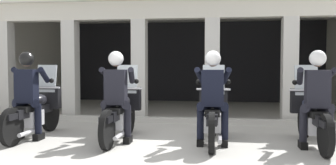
{
  "coord_description": "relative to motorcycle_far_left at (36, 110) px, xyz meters",
  "views": [
    {
      "loc": [
        0.94,
        -5.99,
        1.36
      ],
      "look_at": [
        0.0,
        0.57,
        1.03
      ],
      "focal_mm": 38.79,
      "sensor_mm": 36.0,
      "label": 1
    }
  ],
  "objects": [
    {
      "name": "ground_plane",
      "position": [
        2.47,
        2.65,
        -0.5
      ],
      "size": [
        80.0,
        80.0,
        0.0
      ],
      "primitive_type": "plane",
      "color": "#A8A59E"
    },
    {
      "name": "station_building",
      "position": [
        2.33,
        5.0,
        1.46
      ],
      "size": [
        10.07,
        5.15,
        3.06
      ],
      "color": "black",
      "rests_on": "ground"
    },
    {
      "name": "kerb_strip",
      "position": [
        2.33,
        1.96,
        -0.44
      ],
      "size": [
        9.57,
        0.24,
        0.12
      ],
      "primitive_type": "cube",
      "color": "#B7B5AD",
      "rests_on": "ground"
    },
    {
      "name": "motorcycle_far_left",
      "position": [
        0.0,
        0.0,
        0.0
      ],
      "size": [
        0.62,
        2.04,
        1.35
      ],
      "rotation": [
        0.0,
        0.0,
        -0.28
      ],
      "color": "black",
      "rests_on": "ground"
    },
    {
      "name": "police_officer_far_left",
      "position": [
        -0.0,
        -0.28,
        0.44
      ],
      "size": [
        0.63,
        0.61,
        1.58
      ],
      "rotation": [
        0.0,
        0.0,
        -0.28
      ],
      "color": "black",
      "rests_on": "ground"
    },
    {
      "name": "motorcycle_center_left",
      "position": [
        1.65,
        -0.02,
        0.0
      ],
      "size": [
        0.62,
        2.04,
        1.35
      ],
      "rotation": [
        0.0,
        0.0,
        -0.15
      ],
      "color": "black",
      "rests_on": "ground"
    },
    {
      "name": "police_officer_center_left",
      "position": [
        1.65,
        -0.31,
        0.44
      ],
      "size": [
        0.63,
        0.61,
        1.58
      ],
      "rotation": [
        0.0,
        0.0,
        -0.15
      ],
      "color": "black",
      "rests_on": "ground"
    },
    {
      "name": "motorcycle_center_right",
      "position": [
        3.3,
        -0.03,
        0.0
      ],
      "size": [
        0.62,
        2.04,
        1.35
      ],
      "rotation": [
        0.0,
        0.0,
        -0.19
      ],
      "color": "black",
      "rests_on": "ground"
    },
    {
      "name": "police_officer_center_right",
      "position": [
        3.3,
        -0.31,
        0.44
      ],
      "size": [
        0.63,
        0.61,
        1.58
      ],
      "rotation": [
        0.0,
        0.0,
        -0.19
      ],
      "color": "black",
      "rests_on": "ground"
    },
    {
      "name": "motorcycle_far_right",
      "position": [
        4.95,
        -0.02,
        0.0
      ],
      "size": [
        0.62,
        2.04,
        1.35
      ],
      "rotation": [
        0.0,
        0.0,
        -0.2
      ],
      "color": "black",
      "rests_on": "ground"
    },
    {
      "name": "police_officer_far_right",
      "position": [
        4.95,
        -0.3,
        0.44
      ],
      "size": [
        0.63,
        0.61,
        1.58
      ],
      "rotation": [
        0.0,
        0.0,
        -0.2
      ],
      "color": "black",
      "rests_on": "ground"
    }
  ]
}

